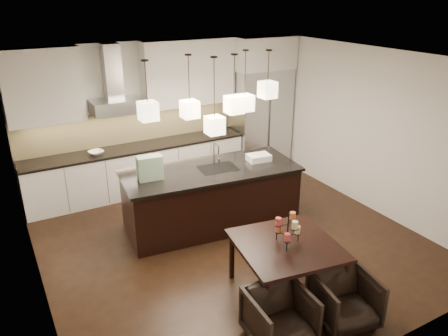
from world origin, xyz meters
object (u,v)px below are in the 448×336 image
island_body (211,198)px  armchair_left (280,317)px  armchair_right (345,299)px  dining_table (285,268)px  refrigerator (260,120)px

island_body → armchair_left: island_body is taller
armchair_right → dining_table: bearing=119.8°
refrigerator → armchair_left: size_ratio=3.14×
dining_table → armchair_left: 0.86m
refrigerator → island_body: (-2.13, -1.79, -0.60)m
refrigerator → dining_table: (-2.13, -3.83, -0.71)m
refrigerator → dining_table: size_ratio=1.77×
armchair_left → armchair_right: bearing=-4.9°
refrigerator → island_body: bearing=-140.0°
refrigerator → armchair_left: (-2.68, -4.48, -0.76)m
armchair_right → refrigerator: bearing=78.3°
island_body → dining_table: island_body is taller
refrigerator → armchair_right: 5.02m
island_body → dining_table: 2.04m
island_body → refrigerator: bearing=46.2°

